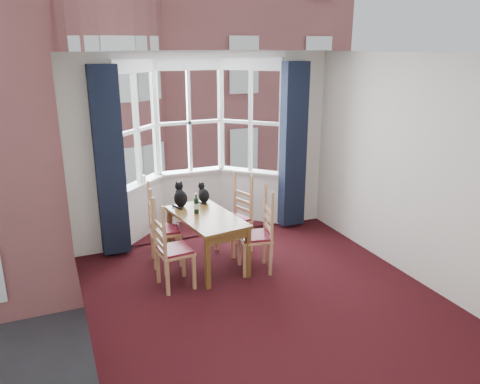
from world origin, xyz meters
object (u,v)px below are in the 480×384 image
chair_left_near (168,253)px  chair_right_far (238,219)px  wine_bottle (196,205)px  dining_table (207,222)px  candle_tall (144,179)px  cat_left (180,197)px  chair_right_near (262,237)px  cat_right (204,194)px  chair_left_far (159,231)px

chair_left_near → chair_right_far: size_ratio=1.00×
chair_left_near → wine_bottle: 0.86m
dining_table → candle_tall: (-0.53, 1.37, 0.30)m
cat_left → wine_bottle: 0.38m
candle_tall → chair_right_near: bearing=-57.0°
dining_table → cat_left: (-0.21, 0.50, 0.23)m
dining_table → chair_right_near: bearing=-33.4°
dining_table → cat_left: bearing=112.5°
chair_right_near → cat_right: bearing=116.3°
dining_table → chair_right_near: 0.76m
chair_left_near → chair_left_far: bearing=85.5°
chair_left_far → cat_right: 0.85m
chair_left_far → candle_tall: 1.16m
candle_tall → chair_right_far: bearing=-43.0°
chair_left_far → wine_bottle: size_ratio=3.37×
chair_left_near → cat_left: size_ratio=2.58×
dining_table → cat_left: size_ratio=3.79×
cat_left → chair_left_near: bearing=-115.5°
chair_left_near → chair_right_far: same height
chair_right_near → cat_left: cat_left is taller
chair_right_far → candle_tall: size_ratio=8.19×
wine_bottle → chair_right_far: bearing=14.8°
chair_left_far → chair_right_far: size_ratio=1.00×
wine_bottle → chair_left_far: bearing=161.5°
chair_left_near → candle_tall: candle_tall is taller
cat_left → chair_right_near: bearing=-47.7°
chair_right_near → candle_tall: (-1.16, 1.78, 0.45)m
cat_left → cat_right: size_ratio=1.20×
dining_table → candle_tall: bearing=111.3°
candle_tall → wine_bottle: bearing=-70.3°
chair_left_near → cat_right: bearing=50.4°
dining_table → chair_right_near: (0.62, -0.41, -0.15)m
cat_right → chair_right_near: bearing=-63.7°
chair_left_near → chair_right_far: (1.24, 0.73, 0.00)m
chair_left_far → cat_left: 0.57m
chair_right_near → chair_left_near: bearing=179.8°
chair_right_near → wine_bottle: 0.97m
dining_table → chair_left_near: size_ratio=1.47×
chair_right_near → chair_left_far: bearing=149.4°
chair_right_near → wine_bottle: (-0.71, 0.55, 0.37)m
dining_table → candle_tall: size_ratio=12.01×
cat_left → chair_right_far: bearing=-12.7°
chair_left_far → chair_right_near: 1.40m
chair_left_near → chair_right_near: same height
cat_left → wine_bottle: bearing=-72.3°
chair_left_near → chair_left_far: size_ratio=1.00×
cat_left → cat_right: cat_left is taller
chair_right_far → dining_table: bearing=-151.7°
chair_left_near → cat_right: 1.29m
chair_left_near → cat_left: (0.43, 0.91, 0.39)m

